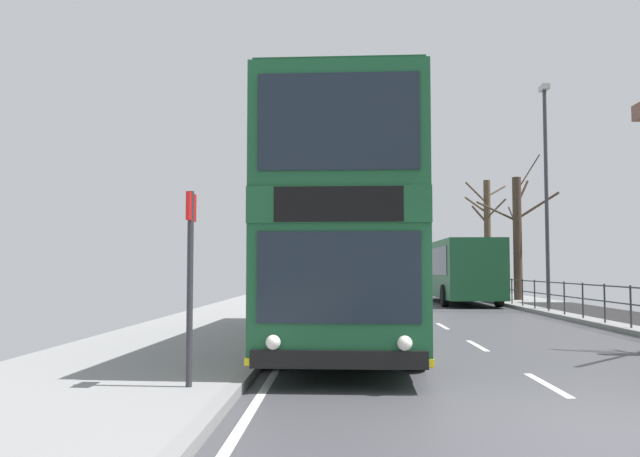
{
  "coord_description": "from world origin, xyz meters",
  "views": [
    {
      "loc": [
        -2.92,
        -7.02,
        1.64
      ],
      "look_at": [
        -3.35,
        7.15,
        2.49
      ],
      "focal_mm": 37.48,
      "sensor_mm": 36.0,
      "label": 1
    }
  ],
  "objects": [
    {
      "name": "ground",
      "position": [
        -0.72,
        -0.0,
        0.04
      ],
      "size": [
        15.8,
        140.0,
        0.2
      ],
      "color": "#434348"
    },
    {
      "name": "double_decker_bus_main",
      "position": [
        -2.77,
        7.38,
        2.38
      ],
      "size": [
        2.9,
        11.41,
        4.55
      ],
      "color": "#19512D",
      "rests_on": "ground"
    },
    {
      "name": "background_bus_far_lane",
      "position": [
        2.76,
        25.3,
        1.6
      ],
      "size": [
        2.63,
        10.31,
        2.91
      ],
      "color": "#19512D",
      "rests_on": "ground"
    },
    {
      "name": "pedestrian_railing_far_kerb",
      "position": [
        4.45,
        13.54,
        0.85
      ],
      "size": [
        0.05,
        23.47,
        1.08
      ],
      "color": "#2D3338",
      "rests_on": "ground"
    },
    {
      "name": "bus_stop_sign_near",
      "position": [
        -4.84,
        1.49,
        1.68
      ],
      "size": [
        0.08,
        0.44,
        2.49
      ],
      "color": "#2D2D33",
      "rests_on": "ground"
    },
    {
      "name": "street_lamp_far_side",
      "position": [
        4.9,
        18.34,
        5.01
      ],
      "size": [
        0.28,
        0.6,
        8.5
      ],
      "color": "#38383D",
      "rests_on": "ground"
    },
    {
      "name": "bare_tree_far_00",
      "position": [
        5.73,
        25.64,
        3.25
      ],
      "size": [
        3.8,
        1.86,
        7.11
      ],
      "color": "#423328",
      "rests_on": "ground"
    },
    {
      "name": "bare_tree_far_02",
      "position": [
        5.47,
        31.18,
        3.61
      ],
      "size": [
        2.66,
        2.73,
        6.55
      ],
      "color": "#4C3D2D",
      "rests_on": "ground"
    }
  ]
}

